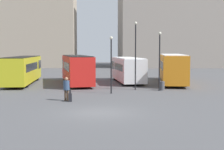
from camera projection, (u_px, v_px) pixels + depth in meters
The scene contains 12 objects.
ground_plane at pixel (100, 113), 19.29m from camera, with size 160.00×160.00×0.00m, color #4C4C4F.
building_block_right at pixel (177, 13), 72.26m from camera, with size 26.55×15.88×24.64m.
bus_0 at pixel (23, 69), 35.74m from camera, with size 2.98×12.04×3.12m.
bus_1 at pixel (76, 68), 35.81m from camera, with size 4.46×11.79×3.23m.
bus_2 at pixel (128, 69), 37.14m from camera, with size 3.39×9.42×2.96m.
bus_3 at pixel (172, 67), 36.55m from camera, with size 4.59×12.37×3.35m.
traveler at pixel (66, 87), 23.72m from camera, with size 0.52×0.52×1.80m.
suitcase at pixel (70, 97), 23.38m from camera, with size 0.29×0.40×0.90m.
lamp_post_0 at pixel (111, 60), 27.47m from camera, with size 0.28×0.28×5.06m.
lamp_post_1 at pixel (160, 56), 29.29m from camera, with size 0.28×0.28×5.56m.
lamp_post_2 at pixel (136, 51), 29.91m from camera, with size 0.28×0.28×6.55m.
trash_bin at pixel (162, 86), 29.96m from camera, with size 0.52×0.52×0.85m.
Camera 1 is at (-0.15, -19.05, 3.87)m, focal length 50.00 mm.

